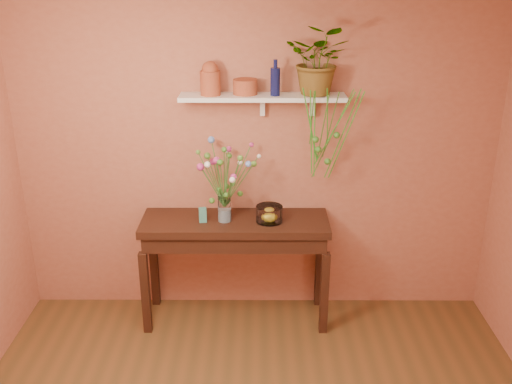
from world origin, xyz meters
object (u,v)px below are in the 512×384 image
(terracotta_jug, at_px, (210,79))
(blue_bottle, at_px, (275,81))
(sideboard, at_px, (235,235))
(glass_vase, at_px, (225,210))
(glass_bowl, at_px, (269,214))
(spider_plant, at_px, (319,60))
(bouquet, at_px, (224,169))

(terracotta_jug, relative_size, blue_bottle, 0.94)
(sideboard, xyz_separation_m, terracotta_jug, (-0.18, 0.13, 1.26))
(sideboard, distance_m, terracotta_jug, 1.28)
(glass_vase, height_order, glass_bowl, glass_vase)
(sideboard, xyz_separation_m, glass_vase, (-0.08, -0.02, 0.23))
(terracotta_jug, bearing_deg, glass_vase, -56.85)
(spider_plant, height_order, glass_vase, spider_plant)
(spider_plant, bearing_deg, blue_bottle, -173.21)
(blue_bottle, xyz_separation_m, bouquet, (-0.40, -0.12, -0.68))
(sideboard, height_order, spider_plant, spider_plant)
(blue_bottle, height_order, glass_bowl, blue_bottle)
(bouquet, bearing_deg, terracotta_jug, 126.30)
(spider_plant, bearing_deg, glass_bowl, -154.02)
(sideboard, distance_m, bouquet, 0.58)
(terracotta_jug, bearing_deg, bouquet, -53.70)
(glass_vase, relative_size, glass_bowl, 1.03)
(glass_vase, bearing_deg, glass_bowl, -1.04)
(terracotta_jug, bearing_deg, sideboard, -35.29)
(blue_bottle, relative_size, bouquet, 0.51)
(terracotta_jug, relative_size, glass_vase, 1.17)
(spider_plant, relative_size, bouquet, 0.98)
(glass_vase, bearing_deg, blue_bottle, 18.78)
(sideboard, bearing_deg, glass_bowl, -5.76)
(terracotta_jug, height_order, glass_bowl, terracotta_jug)
(sideboard, height_order, terracotta_jug, terracotta_jug)
(spider_plant, height_order, bouquet, spider_plant)
(terracotta_jug, distance_m, spider_plant, 0.85)
(terracotta_jug, distance_m, glass_vase, 1.05)
(blue_bottle, bearing_deg, sideboard, -160.18)
(bouquet, bearing_deg, blue_bottle, 16.57)
(terracotta_jug, bearing_deg, blue_bottle, -1.42)
(spider_plant, xyz_separation_m, glass_bowl, (-0.38, -0.18, -1.21))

